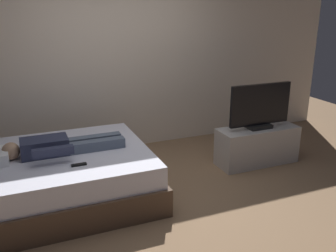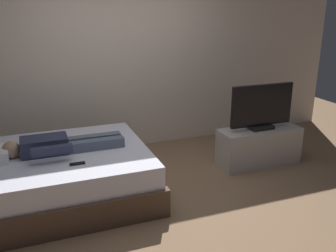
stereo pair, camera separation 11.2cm
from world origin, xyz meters
The scene contains 7 objects.
ground_plane centered at (0.00, 0.00, 0.00)m, with size 10.00×10.00×0.00m, color #8C6B4C.
back_wall centered at (0.40, 1.81, 1.40)m, with size 6.40×0.10×2.80m, color beige.
bed centered at (-1.03, 0.48, 0.26)m, with size 2.03×1.63×0.54m.
person centered at (-1.00, 0.49, 0.62)m, with size 1.26×0.46×0.18m.
remote centered at (-0.85, 0.09, 0.55)m, with size 0.15×0.04×0.02m, color black.
tv_stand centered at (1.57, 0.49, 0.25)m, with size 1.10×0.40×0.50m, color #B7B2AD.
tv centered at (1.57, 0.49, 0.78)m, with size 0.88×0.20×0.59m.
Camera 1 is at (-1.32, -3.35, 2.05)m, focal length 39.65 mm.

